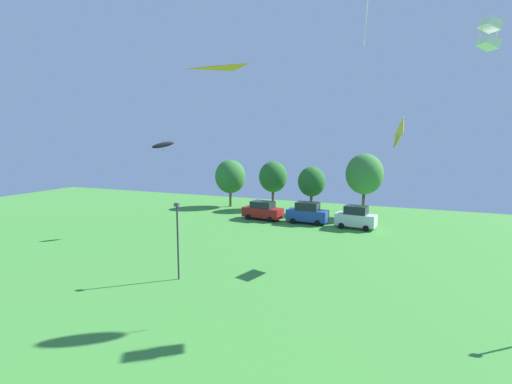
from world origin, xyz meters
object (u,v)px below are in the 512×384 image
treeline_tree_3 (364,174)px  kite_flying_6 (489,34)px  parked_car_third_from_left (356,217)px  parked_car_second_from_left (307,213)px  light_post_0 (178,236)px  treeline_tree_1 (273,177)px  kite_flying_8 (163,145)px  kite_flying_2 (399,133)px  kite_flying_3 (234,90)px  parked_car_leftmost (263,210)px  treeline_tree_0 (230,177)px  treeline_tree_2 (312,182)px

treeline_tree_3 → kite_flying_6: bearing=-67.8°
kite_flying_6 → parked_car_third_from_left: kite_flying_6 is taller
parked_car_second_from_left → treeline_tree_3: size_ratio=0.60×
parked_car_third_from_left → light_post_0: bearing=-106.7°
kite_flying_6 → treeline_tree_1: bearing=131.6°
parked_car_second_from_left → treeline_tree_1: 10.46m
parked_car_third_from_left → treeline_tree_1: treeline_tree_1 is taller
kite_flying_8 → parked_car_third_from_left: bearing=27.3°
parked_car_second_from_left → parked_car_third_from_left: (5.51, -0.53, 0.01)m
kite_flying_2 → kite_flying_8: (-22.40, 0.57, -1.08)m
light_post_0 → treeline_tree_3: 28.47m
kite_flying_3 → parked_car_second_from_left: (-0.91, 20.78, -11.41)m
kite_flying_2 → treeline_tree_3: kite_flying_2 is taller
parked_car_leftmost → treeline_tree_0: 10.66m
treeline_tree_0 → treeline_tree_3: treeline_tree_3 is taller
kite_flying_2 → light_post_0: (-13.30, -10.72, -6.99)m
kite_flying_8 → parked_car_leftmost: (6.89, 9.83, -7.87)m
parked_car_leftmost → light_post_0: (2.21, -21.11, 1.95)m
parked_car_third_from_left → treeline_tree_2: (-6.60, 6.28, 2.92)m
kite_flying_6 → kite_flying_8: 28.97m
kite_flying_6 → parked_car_third_from_left: bearing=119.2°
parked_car_second_from_left → treeline_tree_3: (5.38, 5.96, 4.14)m
kite_flying_2 → treeline_tree_1: bearing=133.8°
parked_car_leftmost → treeline_tree_3: size_ratio=0.63×
kite_flying_6 → parked_car_leftmost: (-20.36, 17.29, -14.27)m
kite_flying_2 → kite_flying_8: 22.44m
treeline_tree_0 → treeline_tree_1: (6.27, 0.41, 0.15)m
kite_flying_2 → parked_car_leftmost: bearing=146.2°
kite_flying_6 → treeline_tree_3: (-9.47, 23.20, -10.04)m
kite_flying_3 → light_post_0: size_ratio=0.61×
kite_flying_6 → treeline_tree_1: size_ratio=0.27×
parked_car_second_from_left → light_post_0: 21.40m
parked_car_third_from_left → kite_flying_8: bearing=-146.1°
kite_flying_2 → parked_car_second_from_left: size_ratio=0.55×
kite_flying_8 → treeline_tree_0: size_ratio=0.33×
treeline_tree_1 → treeline_tree_2: 5.94m
parked_car_third_from_left → kite_flying_2: bearing=-58.8°
kite_flying_6 → kite_flying_8: bearing=164.7°
kite_flying_6 → light_post_0: (-18.15, -3.82, -12.32)m
kite_flying_3 → kite_flying_2: bearing=48.9°
parked_car_third_from_left → treeline_tree_3: size_ratio=0.56×
parked_car_second_from_left → treeline_tree_3: treeline_tree_3 is taller
kite_flying_2 → kite_flying_6: bearing=-54.9°
treeline_tree_3 → kite_flying_3: bearing=-99.5°
parked_car_leftmost → treeline_tree_2: bearing=59.5°
parked_car_second_from_left → treeline_tree_2: treeline_tree_2 is taller
kite_flying_3 → treeline_tree_3: kite_flying_3 is taller
kite_flying_2 → kite_flying_6: 9.97m
kite_flying_2 → kite_flying_6: size_ratio=1.47×
kite_flying_2 → kite_flying_8: kite_flying_2 is taller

